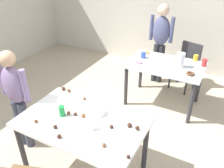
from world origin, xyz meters
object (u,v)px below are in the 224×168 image
object	(u,v)px
dining_table_far	(165,69)
dining_table_near	(83,127)
mixing_bowl	(98,111)
soda_can	(62,111)
chair_far_table	(187,63)
person_adult_far	(161,38)
pitcher_far	(180,60)
person_girl_near	(16,94)

from	to	relation	value
dining_table_far	dining_table_near	bearing A→B (deg)	-101.63
mixing_bowl	soda_can	xyz separation A→B (m)	(-0.32, -0.21, 0.03)
chair_far_table	soda_can	xyz separation A→B (m)	(-0.82, -2.58, 0.31)
person_adult_far	mixing_bowl	xyz separation A→B (m)	(0.04, -2.34, -0.13)
person_adult_far	soda_can	size ratio (longest dim) A/B	12.49
dining_table_far	soda_can	bearing A→B (deg)	-108.36
dining_table_near	dining_table_far	size ratio (longest dim) A/B	1.13
soda_can	pitcher_far	bearing A→B (deg)	65.43
dining_table_far	chair_far_table	xyz separation A→B (m)	(0.21, 0.74, -0.15)
dining_table_near	chair_far_table	xyz separation A→B (m)	(0.58, 2.54, -0.16)
dining_table_far	person_girl_near	bearing A→B (deg)	-125.86
dining_table_near	pitcher_far	distance (m)	1.89
dining_table_near	dining_table_far	world-z (taller)	same
dining_table_far	person_adult_far	xyz separation A→B (m)	(-0.33, 0.71, 0.27)
dining_table_near	mixing_bowl	world-z (taller)	mixing_bowl
mixing_bowl	soda_can	distance (m)	0.38
dining_table_near	person_adult_far	size ratio (longest dim) A/B	0.87
person_adult_far	soda_can	bearing A→B (deg)	-96.22
dining_table_near	pitcher_far	size ratio (longest dim) A/B	5.77
pitcher_far	soda_can	bearing A→B (deg)	-114.57
dining_table_near	mixing_bowl	xyz separation A→B (m)	(0.09, 0.18, 0.12)
dining_table_far	soda_can	distance (m)	1.94
chair_far_table	pitcher_far	size ratio (longest dim) A/B	3.77
person_girl_near	mixing_bowl	world-z (taller)	person_girl_near
dining_table_far	person_adult_far	world-z (taller)	person_adult_far
person_adult_far	pitcher_far	bearing A→B (deg)	-52.97
person_girl_near	person_adult_far	bearing A→B (deg)	68.73
soda_can	person_adult_far	bearing A→B (deg)	83.78
person_girl_near	pitcher_far	xyz separation A→B (m)	(1.54, 1.80, 0.06)
soda_can	dining_table_near	bearing A→B (deg)	7.44
person_girl_near	person_adult_far	distance (m)	2.72
person_adult_far	mixing_bowl	world-z (taller)	person_adult_far
person_girl_near	person_adult_far	xyz separation A→B (m)	(0.99, 2.54, 0.11)
person_girl_near	soda_can	bearing A→B (deg)	-0.75
dining_table_near	dining_table_far	xyz separation A→B (m)	(0.37, 1.80, -0.01)
chair_far_table	dining_table_near	bearing A→B (deg)	-102.88
dining_table_far	mixing_bowl	size ratio (longest dim) A/B	7.09
chair_far_table	pitcher_far	distance (m)	0.85
dining_table_far	chair_far_table	distance (m)	0.79
person_adult_far	soda_can	xyz separation A→B (m)	(-0.28, -2.55, -0.10)
dining_table_near	chair_far_table	bearing A→B (deg)	77.12
dining_table_near	mixing_bowl	size ratio (longest dim) A/B	7.99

